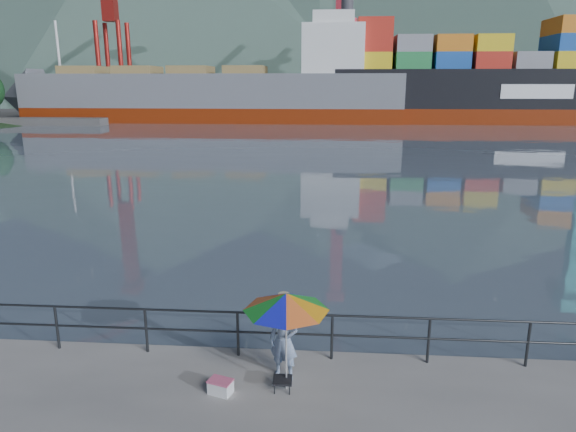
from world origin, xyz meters
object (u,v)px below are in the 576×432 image
at_px(cooler_bag, 221,387).
at_px(container_ship, 537,82).
at_px(fisherman, 284,340).
at_px(beach_umbrella, 286,302).
at_px(bulk_carrier, 226,94).

distance_m(cooler_bag, container_ship, 80.53).
distance_m(fisherman, beach_umbrella, 1.04).
height_order(fisherman, cooler_bag, fisherman).
bearing_deg(cooler_bag, fisherman, 46.37).
bearing_deg(beach_umbrella, fisherman, 101.25).
xyz_separation_m(bulk_carrier, container_ship, (47.02, 0.46, 1.82)).
height_order(fisherman, beach_umbrella, beach_umbrella).
distance_m(fisherman, bulk_carrier, 73.76).
xyz_separation_m(fisherman, cooler_bag, (-1.15, -0.62, -0.70)).
height_order(bulk_carrier, container_ship, container_ship).
height_order(fisherman, container_ship, container_ship).
bearing_deg(cooler_bag, bulk_carrier, 118.84).
height_order(fisherman, bulk_carrier, bulk_carrier).
distance_m(fisherman, cooler_bag, 1.49).
relative_size(beach_umbrella, bulk_carrier, 0.03).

